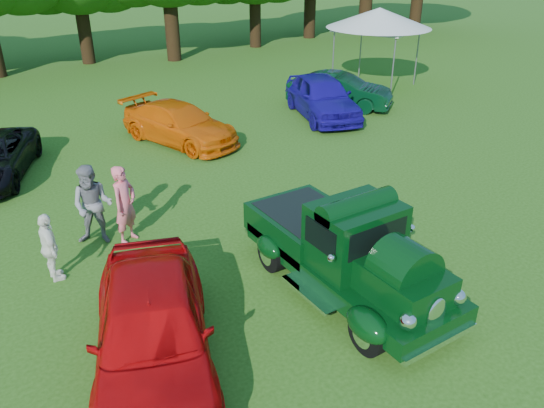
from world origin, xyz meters
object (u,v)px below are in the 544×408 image
spectator_pink (125,205)px  canopy_tent (379,18)px  back_car_orange (180,124)px  spectator_white (50,248)px  spectator_grey (93,205)px  red_convertible (152,328)px  hero_pickup (346,251)px  back_car_green (340,91)px  back_car_blue (322,96)px

spectator_pink → canopy_tent: bearing=-7.5°
back_car_orange → spectator_white: (-5.67, -6.32, 0.09)m
spectator_pink → spectator_grey: spectator_grey is taller
red_convertible → back_car_orange: size_ratio=1.01×
spectator_white → canopy_tent: bearing=-65.3°
back_car_orange → spectator_pink: size_ratio=2.46×
red_convertible → spectator_grey: bearing=104.9°
spectator_grey → spectator_white: (-1.21, -1.04, -0.20)m
hero_pickup → spectator_pink: 5.21m
back_car_orange → spectator_pink: spectator_pink is taller
back_car_orange → back_car_green: 7.45m
back_car_blue → back_car_green: bearing=42.5°
back_car_green → spectator_white: (-13.11, -6.68, 0.05)m
back_car_blue → back_car_orange: bearing=-164.8°
back_car_orange → spectator_white: 8.49m
red_convertible → canopy_tent: (15.93, 12.07, 2.35)m
spectator_white → back_car_blue: bearing=-64.9°
spectator_pink → canopy_tent: (14.91, 7.81, 2.20)m
hero_pickup → back_car_orange: size_ratio=1.09×
back_car_green → spectator_pink: size_ratio=2.27×
red_convertible → spectator_white: (-0.82, 3.55, -0.04)m
red_convertible → back_car_green: 16.00m
hero_pickup → back_car_green: hero_pickup is taller
spectator_grey → hero_pickup: bearing=-18.0°
hero_pickup → spectator_grey: (-3.68, 4.55, 0.11)m
spectator_grey → red_convertible: bearing=-61.8°
spectator_white → spectator_pink: bearing=-71.3°
spectator_grey → spectator_white: size_ratio=1.27×
back_car_green → spectator_white: 14.72m
back_car_blue → spectator_white: 13.13m
back_car_green → spectator_white: bearing=169.6°
back_car_orange → spectator_white: bearing=-150.7°
spectator_white → spectator_grey: bearing=-51.6°
hero_pickup → spectator_white: bearing=144.3°
red_convertible → back_car_green: size_ratio=1.09×
red_convertible → canopy_tent: bearing=56.8°
red_convertible → spectator_grey: 4.61m
hero_pickup → canopy_tent: (11.87, 12.04, 2.29)m
back_car_orange → back_car_green: size_ratio=1.08×
back_car_blue → hero_pickup: bearing=-107.4°
back_car_green → spectator_white: spectator_white is taller
red_convertible → canopy_tent: canopy_tent is taller
back_car_blue → spectator_white: (-11.66, -6.02, -0.07)m
red_convertible → spectator_grey: size_ratio=2.43×
hero_pickup → spectator_white: size_ratio=3.33×
hero_pickup → spectator_grey: bearing=129.0°
hero_pickup → back_car_blue: size_ratio=1.04×
red_convertible → spectator_pink: bearing=96.2°
red_convertible → hero_pickup: bearing=20.2°
hero_pickup → back_car_green: (8.23, 10.20, -0.15)m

